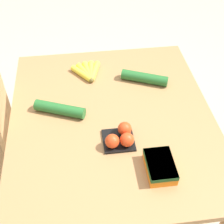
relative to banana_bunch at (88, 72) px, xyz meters
The scene contains 7 objects.
ground_plane 0.84m from the banana_bunch, 165.34° to the right, with size 12.00×12.00×0.00m, color #B7A88E.
dining_table 0.38m from the banana_bunch, 165.34° to the right, with size 1.15×0.99×0.74m.
banana_bunch is the anchor object (origin of this frame).
tomato_pack 0.53m from the banana_bunch, 168.11° to the right, with size 0.14×0.14×0.07m.
carrot_bag 0.73m from the banana_bunch, 160.33° to the right, with size 0.16×0.11×0.06m.
cucumber_near 0.32m from the banana_bunch, 108.93° to the right, with size 0.15×0.25×0.06m.
cucumber_far 0.33m from the banana_bunch, 151.37° to the left, with size 0.15×0.26×0.06m.
Camera 1 is at (-1.07, 0.14, 1.82)m, focal length 50.00 mm.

